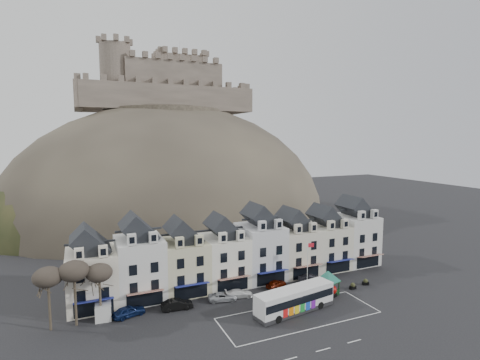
% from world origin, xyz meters
% --- Properties ---
extents(ground, '(300.00, 300.00, 0.00)m').
position_xyz_m(ground, '(0.00, 0.00, 0.00)').
color(ground, black).
rests_on(ground, ground).
extents(coach_bay_markings, '(22.00, 7.50, 0.01)m').
position_xyz_m(coach_bay_markings, '(2.00, 1.25, 0.00)').
color(coach_bay_markings, silver).
rests_on(coach_bay_markings, ground).
extents(townhouse_terrace, '(54.40, 9.35, 11.80)m').
position_xyz_m(townhouse_terrace, '(0.15, 15.97, 5.30)').
color(townhouse_terrace, silver).
rests_on(townhouse_terrace, ground).
extents(castle_hill, '(100.00, 76.00, 68.00)m').
position_xyz_m(castle_hill, '(1.25, 68.95, 0.11)').
color(castle_hill, '#322C26').
rests_on(castle_hill, ground).
extents(castle, '(50.20, 22.20, 22.00)m').
position_xyz_m(castle, '(0.51, 75.93, 40.19)').
color(castle, brown).
rests_on(castle, ground).
extents(tree_left_far, '(3.61, 3.61, 8.24)m').
position_xyz_m(tree_left_far, '(-29.00, 10.50, 6.90)').
color(tree_left_far, '#322A20').
rests_on(tree_left_far, ground).
extents(tree_left_mid, '(3.78, 3.78, 8.64)m').
position_xyz_m(tree_left_mid, '(-26.00, 10.50, 7.24)').
color(tree_left_mid, '#322A20').
rests_on(tree_left_mid, ground).
extents(tree_left_near, '(3.43, 3.43, 7.84)m').
position_xyz_m(tree_left_near, '(-23.00, 10.50, 6.55)').
color(tree_left_near, '#322A20').
rests_on(tree_left_near, ground).
extents(bus, '(12.56, 4.75, 3.46)m').
position_xyz_m(bus, '(1.99, 2.43, 1.91)').
color(bus, '#262628').
rests_on(bus, ground).
extents(bus_shelter, '(5.75, 5.75, 3.82)m').
position_xyz_m(bus_shelter, '(9.76, 5.35, 2.96)').
color(bus_shelter, black).
rests_on(bus_shelter, ground).
extents(red_buoy, '(1.47, 1.47, 1.73)m').
position_xyz_m(red_buoy, '(10.00, 4.51, 0.89)').
color(red_buoy, black).
rests_on(red_buoy, ground).
extents(flagpole, '(1.11, 0.22, 7.68)m').
position_xyz_m(flagpole, '(8.33, 8.68, 4.38)').
color(flagpole, silver).
rests_on(flagpole, ground).
extents(white_van, '(2.39, 4.80, 2.12)m').
position_xyz_m(white_van, '(-22.59, 12.00, 1.06)').
color(white_van, silver).
rests_on(white_van, ground).
extents(planter_west, '(1.06, 0.74, 1.06)m').
position_xyz_m(planter_west, '(14.76, 5.40, 0.51)').
color(planter_west, black).
rests_on(planter_west, ground).
extents(planter_east, '(1.15, 0.86, 1.04)m').
position_xyz_m(planter_east, '(17.86, 5.94, 0.50)').
color(planter_east, black).
rests_on(planter_east, ground).
extents(car_navy, '(4.73, 2.86, 1.51)m').
position_xyz_m(car_navy, '(-19.45, 10.26, 0.75)').
color(car_navy, '#0D1B45').
rests_on(car_navy, ground).
extents(car_black, '(4.59, 1.95, 1.47)m').
position_xyz_m(car_black, '(-12.91, 9.68, 0.74)').
color(car_black, black).
rests_on(car_black, ground).
extents(car_silver, '(4.65, 2.94, 1.21)m').
position_xyz_m(car_silver, '(-5.92, 9.79, 0.61)').
color(car_silver, '#B4B6BC').
rests_on(car_silver, ground).
extents(car_white, '(4.49, 2.53, 1.23)m').
position_xyz_m(car_white, '(-3.27, 9.89, 0.61)').
color(car_white, white).
rests_on(car_white, ground).
extents(car_maroon, '(4.05, 2.64, 1.28)m').
position_xyz_m(car_maroon, '(3.76, 10.89, 0.64)').
color(car_maroon, '#551304').
rests_on(car_maroon, ground).
extents(car_charcoal, '(4.74, 3.25, 1.48)m').
position_xyz_m(car_charcoal, '(10.00, 9.95, 0.74)').
color(car_charcoal, black).
rests_on(car_charcoal, ground).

